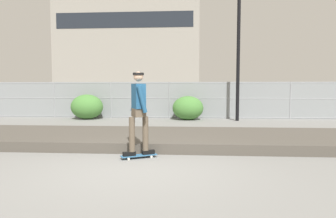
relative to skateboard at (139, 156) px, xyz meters
name	(u,v)px	position (x,y,z in m)	size (l,w,h in m)	color
ground_plane	(135,169)	(0.07, -0.86, -0.06)	(120.00, 120.00, 0.00)	slate
gravel_berm	(153,138)	(0.07, 1.93, 0.07)	(16.56, 3.12, 0.25)	#4C473F
skateboard	(139,156)	(0.00, 0.00, 0.00)	(0.80, 0.54, 0.07)	#2D608C
skater	(139,108)	(0.00, 0.00, 1.06)	(0.69, 0.62, 1.83)	black
chain_fence	(169,100)	(0.07, 8.71, 0.87)	(18.18, 0.06, 1.85)	gray
street_lamp	(239,35)	(3.36, 7.73, 3.95)	(0.44, 0.44, 6.39)	black
parked_car_near	(137,99)	(-2.26, 12.64, 0.78)	(4.54, 2.24, 1.66)	#B7BABF
parked_car_mid	(238,99)	(4.16, 12.50, 0.78)	(4.48, 2.11, 1.66)	#566B4C
library_building	(133,42)	(-9.44, 48.87, 9.93)	(24.16, 14.96, 19.97)	gray
shrub_left	(87,107)	(-3.95, 7.93, 0.56)	(1.59, 1.30, 1.23)	#477F38
shrub_center	(188,108)	(1.04, 7.96, 0.52)	(1.49, 1.22, 1.15)	#477F38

